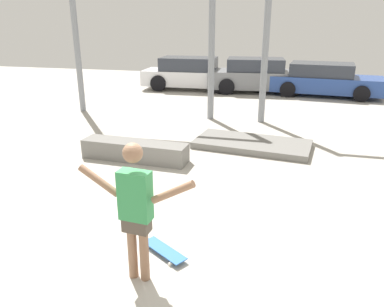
{
  "coord_description": "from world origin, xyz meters",
  "views": [
    {
      "loc": [
        1.48,
        -4.46,
        3.08
      ],
      "look_at": [
        -0.04,
        1.67,
        0.8
      ],
      "focal_mm": 35.0,
      "sensor_mm": 36.0,
      "label": 1
    }
  ],
  "objects_px": {
    "skateboarder": "(136,206)",
    "parked_car_blue": "(324,80)",
    "grind_box": "(135,151)",
    "skateboard": "(164,250)",
    "parked_car_grey": "(258,76)",
    "parked_car_white": "(191,74)",
    "manual_pad": "(252,144)"
  },
  "relations": [
    {
      "from": "grind_box",
      "to": "parked_car_blue",
      "type": "relative_size",
      "value": 0.52
    },
    {
      "from": "parked_car_white",
      "to": "parked_car_grey",
      "type": "relative_size",
      "value": 1.0
    },
    {
      "from": "skateboarder",
      "to": "parked_car_white",
      "type": "height_order",
      "value": "skateboarder"
    },
    {
      "from": "skateboard",
      "to": "parked_car_grey",
      "type": "height_order",
      "value": "parked_car_grey"
    },
    {
      "from": "skateboarder",
      "to": "parked_car_blue",
      "type": "bearing_deg",
      "value": 82.13
    },
    {
      "from": "parked_car_white",
      "to": "parked_car_blue",
      "type": "height_order",
      "value": "parked_car_white"
    },
    {
      "from": "skateboard",
      "to": "parked_car_grey",
      "type": "bearing_deg",
      "value": 122.17
    },
    {
      "from": "skateboarder",
      "to": "parked_car_white",
      "type": "distance_m",
      "value": 13.52
    },
    {
      "from": "manual_pad",
      "to": "parked_car_white",
      "type": "xyz_separation_m",
      "value": [
        -3.54,
        7.76,
        0.62
      ]
    },
    {
      "from": "skateboard",
      "to": "manual_pad",
      "type": "relative_size",
      "value": 0.26
    },
    {
      "from": "manual_pad",
      "to": "parked_car_blue",
      "type": "height_order",
      "value": "parked_car_blue"
    },
    {
      "from": "skateboard",
      "to": "parked_car_blue",
      "type": "distance_m",
      "value": 13.01
    },
    {
      "from": "manual_pad",
      "to": "parked_car_white",
      "type": "height_order",
      "value": "parked_car_white"
    },
    {
      "from": "manual_pad",
      "to": "parked_car_grey",
      "type": "relative_size",
      "value": 0.63
    },
    {
      "from": "parked_car_white",
      "to": "parked_car_blue",
      "type": "xyz_separation_m",
      "value": [
        5.8,
        -0.06,
        -0.05
      ]
    },
    {
      "from": "parked_car_grey",
      "to": "grind_box",
      "type": "bearing_deg",
      "value": -107.46
    },
    {
      "from": "parked_car_grey",
      "to": "parked_car_blue",
      "type": "xyz_separation_m",
      "value": [
        2.78,
        -0.14,
        -0.06
      ]
    },
    {
      "from": "parked_car_white",
      "to": "parked_car_grey",
      "type": "height_order",
      "value": "parked_car_grey"
    },
    {
      "from": "manual_pad",
      "to": "parked_car_grey",
      "type": "height_order",
      "value": "parked_car_grey"
    },
    {
      "from": "parked_car_white",
      "to": "skateboard",
      "type": "bearing_deg",
      "value": -79.34
    },
    {
      "from": "grind_box",
      "to": "parked_car_blue",
      "type": "height_order",
      "value": "parked_car_blue"
    },
    {
      "from": "skateboard",
      "to": "parked_car_white",
      "type": "xyz_separation_m",
      "value": [
        -2.79,
        12.71,
        0.64
      ]
    },
    {
      "from": "skateboard",
      "to": "grind_box",
      "type": "distance_m",
      "value": 3.84
    },
    {
      "from": "skateboard",
      "to": "parked_car_grey",
      "type": "relative_size",
      "value": 0.16
    },
    {
      "from": "manual_pad",
      "to": "grind_box",
      "type": "bearing_deg",
      "value": -148.5
    },
    {
      "from": "skateboarder",
      "to": "manual_pad",
      "type": "bearing_deg",
      "value": 86.36
    },
    {
      "from": "parked_car_white",
      "to": "skateboarder",
      "type": "bearing_deg",
      "value": -80.46
    },
    {
      "from": "skateboarder",
      "to": "grind_box",
      "type": "height_order",
      "value": "skateboarder"
    },
    {
      "from": "skateboarder",
      "to": "parked_car_grey",
      "type": "relative_size",
      "value": 0.39
    },
    {
      "from": "grind_box",
      "to": "parked_car_white",
      "type": "height_order",
      "value": "parked_car_white"
    },
    {
      "from": "parked_car_white",
      "to": "parked_car_grey",
      "type": "xyz_separation_m",
      "value": [
        3.03,
        0.08,
        0.01
      ]
    },
    {
      "from": "grind_box",
      "to": "manual_pad",
      "type": "relative_size",
      "value": 0.87
    }
  ]
}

